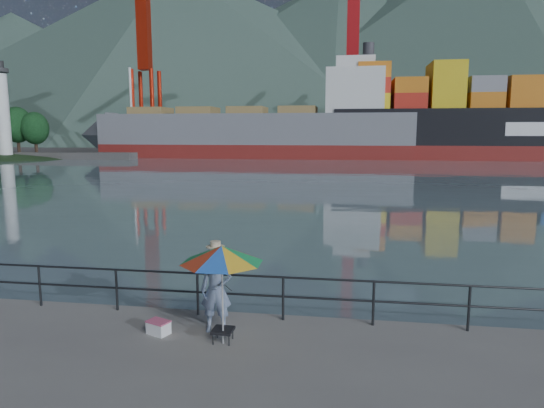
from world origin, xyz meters
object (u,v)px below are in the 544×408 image
(beach_umbrella, at_px, (222,254))
(container_ship, at_px, (541,121))
(cooler_bag, at_px, (159,328))
(bulk_carrier, at_px, (266,132))
(fisherman, at_px, (216,290))

(beach_umbrella, height_order, container_ship, container_ship)
(cooler_bag, relative_size, bulk_carrier, 0.01)
(bulk_carrier, xyz_separation_m, container_ship, (43.27, 1.02, 1.71))
(cooler_bag, height_order, container_ship, container_ship)
(container_ship, bearing_deg, cooler_bag, -114.86)
(beach_umbrella, xyz_separation_m, cooler_bag, (-1.47, 0.25, -1.72))
(fisherman, bearing_deg, container_ship, 59.50)
(fisherman, height_order, cooler_bag, fisherman)
(beach_umbrella, distance_m, bulk_carrier, 72.74)
(bulk_carrier, bearing_deg, cooler_bag, -82.34)
(cooler_bag, bearing_deg, fisherman, 39.08)
(cooler_bag, xyz_separation_m, bulk_carrier, (-9.63, 71.60, 3.99))
(cooler_bag, bearing_deg, bulk_carrier, 120.49)
(bulk_carrier, bearing_deg, container_ship, 1.35)
(fisherman, xyz_separation_m, beach_umbrella, (0.29, -0.60, 0.94))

